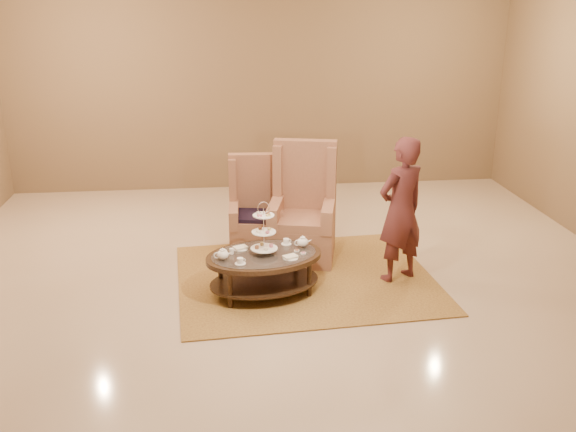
{
  "coord_description": "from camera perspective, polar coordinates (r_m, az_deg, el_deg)",
  "views": [
    {
      "loc": [
        -0.7,
        -6.29,
        3.04
      ],
      "look_at": [
        0.02,
        0.2,
        0.77
      ],
      "focal_mm": 40.0,
      "sensor_mm": 36.0,
      "label": 1
    }
  ],
  "objects": [
    {
      "name": "armchair_right",
      "position": [
        7.73,
        1.35,
        -0.32
      ],
      "size": [
        0.91,
        0.93,
        1.4
      ],
      "rotation": [
        0.0,
        0.0,
        -0.23
      ],
      "color": "#9E674A",
      "rests_on": "ground"
    },
    {
      "name": "wall_back",
      "position": [
        10.4,
        -2.46,
        11.98
      ],
      "size": [
        8.0,
        0.04,
        3.5
      ],
      "primitive_type": "cube",
      "color": "#7D6244",
      "rests_on": "ground"
    },
    {
      "name": "person",
      "position": [
        7.07,
        10.0,
        0.5
      ],
      "size": [
        0.71,
        0.61,
        1.63
      ],
      "rotation": [
        0.0,
        0.0,
        3.6
      ],
      "color": "#512222",
      "rests_on": "ground"
    },
    {
      "name": "ceiling",
      "position": [
        7.02,
        0.02,
        -6.52
      ],
      "size": [
        8.0,
        8.0,
        0.02
      ],
      "primitive_type": "cube",
      "color": "white",
      "rests_on": "ground"
    },
    {
      "name": "tea_table",
      "position": [
        6.78,
        -2.13,
        -4.04
      ],
      "size": [
        1.39,
        1.09,
        1.04
      ],
      "rotation": [
        0.0,
        0.0,
        0.21
      ],
      "color": "black",
      "rests_on": "ground"
    },
    {
      "name": "armchair_left",
      "position": [
        7.95,
        -2.9,
        -0.28
      ],
      "size": [
        0.67,
        0.69,
        1.19
      ],
      "rotation": [
        0.0,
        0.0,
        -0.05
      ],
      "color": "#9E674A",
      "rests_on": "ground"
    },
    {
      "name": "ground",
      "position": [
        7.02,
        0.02,
        -6.52
      ],
      "size": [
        8.0,
        8.0,
        0.0
      ],
      "primitive_type": "plane",
      "color": "beige",
      "rests_on": "ground"
    },
    {
      "name": "rug",
      "position": [
        7.27,
        1.58,
        -5.54
      ],
      "size": [
        2.98,
        2.54,
        0.02
      ],
      "rotation": [
        0.0,
        0.0,
        0.07
      ],
      "color": "#A9873C",
      "rests_on": "ground"
    }
  ]
}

